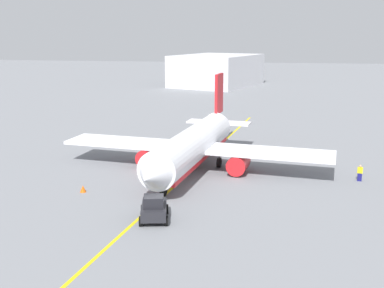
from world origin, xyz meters
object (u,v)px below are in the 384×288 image
Objects in this scene: pushback_tug at (154,208)px; safety_cone_nose at (83,189)px; refueling_worker at (360,173)px; airplane at (193,146)px.

pushback_tug is 10.23m from safety_cone_nose.
safety_cone_nose is at bearing -123.99° from pushback_tug.
refueling_worker is at bearing 127.27° from pushback_tug.
safety_cone_nose is at bearing -43.37° from airplane.
airplane reaches higher than pushback_tug.
refueling_worker is at bearing 107.07° from safety_cone_nose.
pushback_tug is at bearing -52.73° from refueling_worker.
pushback_tug is 5.90× the size of safety_cone_nose.
airplane is at bearing 177.59° from pushback_tug.
pushback_tug is at bearing -2.41° from airplane.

